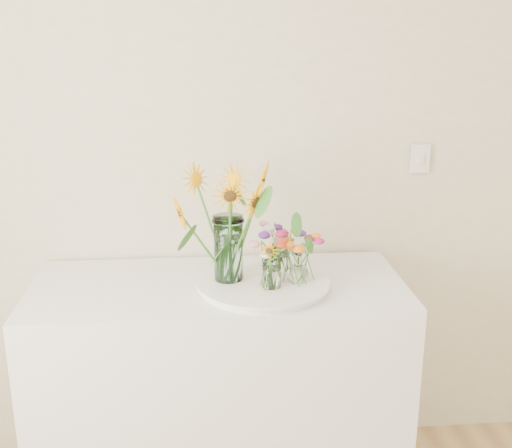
% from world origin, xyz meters
% --- Properties ---
extents(counter, '(1.40, 0.60, 0.90)m').
position_xyz_m(counter, '(-0.36, 1.93, 0.45)').
color(counter, white).
rests_on(counter, ground_plane).
extents(tray, '(0.47, 0.47, 0.02)m').
position_xyz_m(tray, '(-0.20, 1.87, 0.91)').
color(tray, white).
rests_on(tray, counter).
extents(mason_jar, '(0.11, 0.11, 0.25)m').
position_xyz_m(mason_jar, '(-0.32, 1.90, 1.05)').
color(mason_jar, '#AAD9CA').
rests_on(mason_jar, tray).
extents(sunflower_bouquet, '(0.63, 0.63, 0.45)m').
position_xyz_m(sunflower_bouquet, '(-0.32, 1.90, 1.15)').
color(sunflower_bouquet, '#FFAB05').
rests_on(sunflower_bouquet, tray).
extents(small_vase_a, '(0.07, 0.07, 0.12)m').
position_xyz_m(small_vase_a, '(-0.17, 1.81, 0.98)').
color(small_vase_a, white).
rests_on(small_vase_a, tray).
extents(wildflower_posy_a, '(0.19, 0.19, 0.21)m').
position_xyz_m(wildflower_posy_a, '(-0.17, 1.81, 1.03)').
color(wildflower_posy_a, orange).
rests_on(wildflower_posy_a, tray).
extents(small_vase_b, '(0.09, 0.09, 0.11)m').
position_xyz_m(small_vase_b, '(-0.07, 1.86, 0.98)').
color(small_vase_b, white).
rests_on(small_vase_b, tray).
extents(wildflower_posy_b, '(0.23, 0.23, 0.20)m').
position_xyz_m(wildflower_posy_b, '(-0.07, 1.86, 1.03)').
color(wildflower_posy_b, orange).
rests_on(wildflower_posy_b, tray).
extents(small_vase_c, '(0.07, 0.07, 0.11)m').
position_xyz_m(small_vase_c, '(-0.12, 1.97, 0.98)').
color(small_vase_c, white).
rests_on(small_vase_c, tray).
extents(wildflower_posy_c, '(0.18, 0.18, 0.20)m').
position_xyz_m(wildflower_posy_c, '(-0.12, 1.97, 1.02)').
color(wildflower_posy_c, orange).
rests_on(wildflower_posy_c, tray).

